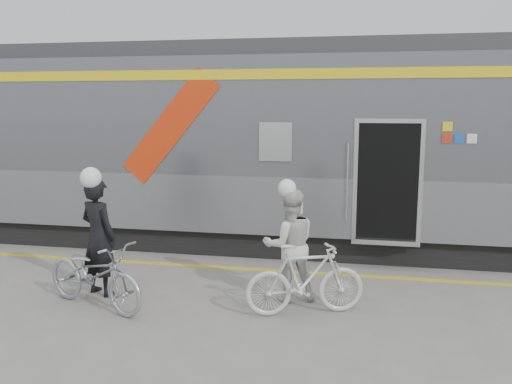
% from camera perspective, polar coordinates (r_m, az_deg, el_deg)
% --- Properties ---
extents(ground, '(90.00, 90.00, 0.00)m').
position_cam_1_polar(ground, '(7.82, -3.77, -12.78)').
color(ground, slate).
rests_on(ground, ground).
extents(train, '(24.00, 3.17, 4.10)m').
position_cam_1_polar(train, '(11.35, 2.33, 4.86)').
color(train, black).
rests_on(train, ground).
extents(safety_strip, '(24.00, 0.12, 0.01)m').
position_cam_1_polar(safety_strip, '(9.79, -0.47, -8.12)').
color(safety_strip, yellow).
rests_on(safety_strip, ground).
extents(man, '(0.78, 0.66, 1.82)m').
position_cam_1_polar(man, '(8.69, -16.24, -4.54)').
color(man, black).
rests_on(man, ground).
extents(bicycle_left, '(2.02, 1.35, 1.00)m').
position_cam_1_polar(bicycle_left, '(8.24, -16.64, -8.29)').
color(bicycle_left, '#9FA2A6').
rests_on(bicycle_left, ground).
extents(woman, '(0.99, 0.88, 1.69)m').
position_cam_1_polar(woman, '(8.14, 3.56, -5.60)').
color(woman, silver).
rests_on(woman, ground).
extents(bicycle_right, '(1.76, 1.04, 1.02)m').
position_cam_1_polar(bicycle_right, '(7.68, 5.22, -9.13)').
color(bicycle_right, silver).
rests_on(bicycle_right, ground).
extents(helmet_man, '(0.32, 0.32, 0.32)m').
position_cam_1_polar(helmet_man, '(8.50, -16.57, 2.48)').
color(helmet_man, white).
rests_on(helmet_man, man).
extents(helmet_woman, '(0.27, 0.27, 0.27)m').
position_cam_1_polar(helmet_woman, '(7.95, 3.63, 1.24)').
color(helmet_woman, white).
rests_on(helmet_woman, woman).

